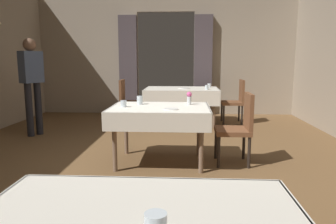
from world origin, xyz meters
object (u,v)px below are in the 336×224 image
(chair_far_right, at_px, (236,99))
(flower_vase_mid, at_px, (189,98))
(plate_far_c, at_px, (184,88))
(chair_mid_right, at_px, (239,125))
(chair_far_left, at_px, (128,99))
(person_waiter_by_doorway, at_px, (32,79))
(plate_mid_b, at_px, (171,109))
(glass_mid_d, at_px, (124,104))
(dining_table_far, at_px, (182,93))
(glass_mid_c, at_px, (140,100))
(glass_far_b, at_px, (207,87))
(glass_far_a, at_px, (209,85))
(dining_table_mid, at_px, (160,113))

(chair_far_right, relative_size, flower_vase_mid, 5.28)
(plate_far_c, bearing_deg, chair_mid_right, -74.53)
(chair_far_left, distance_m, flower_vase_mid, 2.79)
(flower_vase_mid, bearing_deg, plate_far_c, 91.90)
(chair_mid_right, bearing_deg, person_waiter_by_doorway, 157.72)
(plate_mid_b, relative_size, glass_mid_d, 2.11)
(dining_table_far, relative_size, glass_mid_c, 13.33)
(chair_far_right, height_order, glass_far_b, chair_far_right)
(chair_mid_right, height_order, chair_far_right, same)
(chair_mid_right, bearing_deg, chair_far_right, 82.17)
(person_waiter_by_doorway, bearing_deg, dining_table_far, 25.58)
(flower_vase_mid, xyz_separation_m, plate_far_c, (-0.08, 2.43, -0.09))
(flower_vase_mid, relative_size, glass_far_a, 1.96)
(person_waiter_by_doorway, bearing_deg, chair_far_right, 19.51)
(dining_table_far, bearing_deg, glass_far_a, 21.58)
(chair_mid_right, height_order, flower_vase_mid, chair_mid_right)
(flower_vase_mid, bearing_deg, plate_mid_b, -117.09)
(glass_mid_d, bearing_deg, glass_mid_c, 56.30)
(glass_mid_c, height_order, person_waiter_by_doorway, person_waiter_by_doorway)
(chair_mid_right, xyz_separation_m, flower_vase_mid, (-0.65, 0.19, 0.33))
(glass_mid_c, bearing_deg, person_waiter_by_doorway, 149.87)
(glass_mid_c, relative_size, glass_far_b, 1.28)
(dining_table_far, height_order, glass_far_a, glass_far_a)
(plate_far_c, bearing_deg, glass_mid_c, -103.62)
(dining_table_mid, relative_size, chair_mid_right, 1.38)
(chair_far_right, height_order, glass_mid_d, chair_far_right)
(person_waiter_by_doorway, bearing_deg, chair_far_left, 40.32)
(plate_mid_b, relative_size, glass_far_a, 2.02)
(flower_vase_mid, relative_size, glass_far_b, 1.93)
(glass_far_b, bearing_deg, flower_vase_mid, -99.63)
(glass_mid_d, bearing_deg, glass_far_a, 66.24)
(flower_vase_mid, bearing_deg, glass_mid_c, -179.04)
(dining_table_mid, bearing_deg, chair_mid_right, 1.05)
(dining_table_mid, bearing_deg, glass_far_b, 72.74)
(chair_far_right, height_order, person_waiter_by_doorway, person_waiter_by_doorway)
(glass_mid_d, bearing_deg, chair_far_right, 56.44)
(dining_table_far, height_order, chair_far_left, chair_far_left)
(dining_table_far, distance_m, person_waiter_by_doorway, 2.94)
(chair_far_left, height_order, glass_mid_d, chair_far_left)
(plate_mid_b, bearing_deg, glass_mid_d, 164.65)
(dining_table_far, bearing_deg, flower_vase_mid, -86.82)
(chair_mid_right, distance_m, plate_far_c, 2.73)
(dining_table_far, bearing_deg, person_waiter_by_doorway, -154.42)
(chair_far_left, bearing_deg, glass_far_a, 8.05)
(dining_table_far, relative_size, chair_far_right, 1.67)
(chair_far_right, height_order, glass_mid_c, chair_far_right)
(glass_mid_d, xyz_separation_m, glass_far_b, (1.22, 2.50, 0.00))
(chair_far_left, relative_size, plate_far_c, 3.95)
(flower_vase_mid, height_order, glass_mid_c, flower_vase_mid)
(glass_far_b, relative_size, plate_far_c, 0.39)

